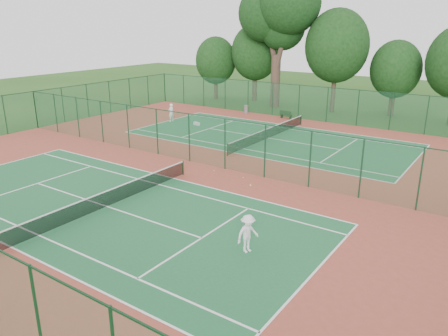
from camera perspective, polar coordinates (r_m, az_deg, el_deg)
The scene contains 19 objects.
ground at distance 30.68m, azimuth -2.25°, elevation 0.42°, with size 120.00×120.00×0.00m, color #275119.
red_pad at distance 30.68m, azimuth -2.25°, elevation 0.43°, with size 40.00×36.00×0.01m, color brown.
court_near at distance 24.53m, azimuth -14.95°, elevation -4.91°, with size 23.77×10.97×0.01m, color #1D5E33.
court_far at distance 37.97m, azimuth 5.90°, elevation 3.90°, with size 23.77×10.97×0.01m, color #1D5E34.
fence_north at distance 45.55m, azimuth 11.52°, elevation 8.30°, with size 40.00×0.09×3.50m.
fence_west at distance 44.86m, azimuth -23.40°, elevation 7.01°, with size 0.09×36.00×3.50m.
fence_divider at distance 30.18m, azimuth -2.29°, elevation 3.60°, with size 40.00×0.09×3.50m.
tennis_net_near at distance 24.34m, azimuth -15.06°, elevation -3.77°, with size 0.10×12.90×0.97m.
tennis_net_far at distance 37.85m, azimuth 5.93°, elevation 4.67°, with size 0.10×12.90×0.97m.
player_near at distance 18.96m, azimuth 3.12°, elevation -8.54°, with size 1.12×0.64×1.73m, color silver.
player_far at distance 44.43m, azimuth -6.92°, elevation 7.19°, with size 0.66×0.43×1.81m, color white.
trash_bin at distance 48.59m, azimuth 2.90°, elevation 7.68°, with size 0.48×0.48×0.87m, color gray.
bench at distance 46.02m, azimuth 8.08°, elevation 6.92°, with size 1.40×0.57×0.84m.
kit_bag at distance 42.80m, azimuth -3.59°, elevation 5.80°, with size 0.76×0.29×0.29m, color silver.
stray_ball_a at distance 29.35m, azimuth -1.31°, elevation -0.33°, with size 0.07×0.07×0.07m, color #C7D431.
stray_ball_b at distance 28.04m, azimuth 2.52°, elevation -1.25°, with size 0.06×0.06×0.06m, color #C0DF34.
stray_ball_c at distance 31.46m, azimuth -5.51°, elevation 0.89°, with size 0.07×0.07×0.07m, color #D7E435.
big_tree at distance 51.91m, azimuth 7.27°, elevation 19.52°, with size 9.75×7.13×14.97m.
evergreen_row at distance 51.42m, azimuth 14.71°, elevation 7.20°, with size 39.00×5.00×12.00m, color black, non-canonical shape.
Camera 1 is at (17.52, -23.34, 9.47)m, focal length 35.00 mm.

